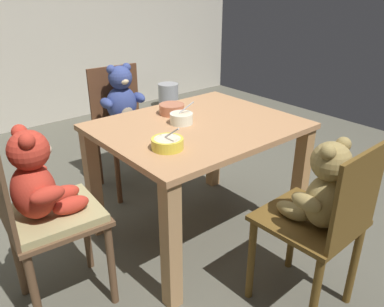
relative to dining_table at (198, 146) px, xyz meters
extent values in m
cube|color=#545246|center=(0.00, 0.00, -0.59)|extent=(5.20, 5.20, 0.04)
cube|color=tan|center=(0.00, 0.00, 0.12)|extent=(1.06, 0.86, 0.03)
cube|color=tan|center=(-0.48, -0.38, -0.24)|extent=(0.07, 0.07, 0.67)
cube|color=#AF7D4B|center=(0.48, -0.38, -0.24)|extent=(0.07, 0.07, 0.67)
cube|color=tan|center=(-0.48, 0.38, -0.24)|extent=(0.07, 0.07, 0.67)
cube|color=#AF7E4D|center=(0.48, 0.38, -0.24)|extent=(0.07, 0.07, 0.67)
cube|color=brown|center=(-0.85, -0.02, -0.11)|extent=(0.43, 0.40, 0.02)
cylinder|color=brown|center=(-0.69, -0.19, -0.35)|extent=(0.04, 0.04, 0.45)
cylinder|color=brown|center=(-0.66, 0.12, -0.35)|extent=(0.04, 0.04, 0.45)
cylinder|color=brown|center=(-1.03, -0.16, -0.35)|extent=(0.04, 0.04, 0.45)
cylinder|color=brown|center=(-1.01, 0.15, -0.35)|extent=(0.04, 0.04, 0.45)
cube|color=tan|center=(-0.85, -0.02, -0.09)|extent=(0.40, 0.37, 0.03)
ellipsoid|color=red|center=(-0.92, -0.02, 0.05)|extent=(0.20, 0.23, 0.24)
ellipsoid|color=#C6B195|center=(-0.86, -0.02, 0.04)|extent=(0.07, 0.12, 0.15)
sphere|color=red|center=(-0.91, -0.02, 0.24)|extent=(0.17, 0.17, 0.17)
ellipsoid|color=#C6B195|center=(-0.85, -0.02, 0.23)|extent=(0.06, 0.07, 0.05)
sphere|color=red|center=(-0.92, -0.07, 0.30)|extent=(0.06, 0.06, 0.06)
sphere|color=red|center=(-0.91, 0.04, 0.30)|extent=(0.06, 0.06, 0.06)
ellipsoid|color=red|center=(-0.90, -0.14, 0.08)|extent=(0.14, 0.08, 0.07)
ellipsoid|color=red|center=(-0.88, 0.10, 0.08)|extent=(0.14, 0.08, 0.07)
ellipsoid|color=red|center=(-0.80, -0.08, -0.03)|extent=(0.16, 0.09, 0.07)
ellipsoid|color=red|center=(-0.79, 0.03, -0.03)|extent=(0.16, 0.09, 0.07)
cube|color=brown|center=(0.01, -0.75, -0.11)|extent=(0.40, 0.41, 0.02)
cube|color=brown|center=(0.02, -0.94, 0.09)|extent=(0.36, 0.03, 0.39)
cylinder|color=brown|center=(0.17, -0.57, -0.35)|extent=(0.04, 0.04, 0.45)
cylinder|color=brown|center=(-0.16, -0.58, -0.35)|extent=(0.04, 0.04, 0.45)
cylinder|color=brown|center=(0.18, -0.91, -0.35)|extent=(0.04, 0.04, 0.45)
cylinder|color=brown|center=(-0.15, -0.92, -0.35)|extent=(0.04, 0.04, 0.45)
ellipsoid|color=olive|center=(0.01, -0.82, 0.02)|extent=(0.21, 0.18, 0.24)
ellipsoid|color=beige|center=(0.01, -0.76, 0.00)|extent=(0.12, 0.07, 0.14)
sphere|color=olive|center=(0.01, -0.81, 0.20)|extent=(0.16, 0.16, 0.16)
ellipsoid|color=beige|center=(0.01, -0.75, 0.18)|extent=(0.07, 0.06, 0.05)
sphere|color=olive|center=(0.07, -0.81, 0.26)|extent=(0.06, 0.06, 0.06)
sphere|color=olive|center=(-0.04, -0.82, 0.26)|extent=(0.06, 0.06, 0.06)
ellipsoid|color=olive|center=(0.13, -0.79, 0.05)|extent=(0.07, 0.14, 0.07)
ellipsoid|color=olive|center=(-0.11, -0.79, 0.05)|extent=(0.07, 0.14, 0.07)
ellipsoid|color=olive|center=(0.07, -0.69, -0.07)|extent=(0.08, 0.16, 0.07)
ellipsoid|color=olive|center=(-0.05, -0.69, -0.07)|extent=(0.08, 0.16, 0.07)
cube|color=brown|center=(-0.02, 0.75, -0.11)|extent=(0.44, 0.42, 0.02)
cube|color=brown|center=(0.00, 0.93, 0.10)|extent=(0.38, 0.05, 0.41)
cylinder|color=brown|center=(-0.20, 0.59, -0.35)|extent=(0.04, 0.04, 0.45)
cylinder|color=brown|center=(0.14, 0.57, -0.35)|extent=(0.04, 0.04, 0.45)
cylinder|color=brown|center=(-0.18, 0.93, -0.35)|extent=(0.04, 0.04, 0.45)
cylinder|color=brown|center=(0.17, 0.90, -0.35)|extent=(0.04, 0.04, 0.45)
cube|color=tan|center=(-0.02, 0.75, -0.09)|extent=(0.40, 0.39, 0.03)
ellipsoid|color=#354480|center=(-0.01, 0.81, 0.06)|extent=(0.23, 0.20, 0.25)
ellipsoid|color=beige|center=(-0.02, 0.75, 0.05)|extent=(0.13, 0.08, 0.15)
sphere|color=#354480|center=(-0.01, 0.80, 0.25)|extent=(0.16, 0.16, 0.16)
ellipsoid|color=beige|center=(-0.02, 0.74, 0.23)|extent=(0.07, 0.06, 0.05)
sphere|color=#354480|center=(-0.07, 0.82, 0.31)|extent=(0.06, 0.06, 0.06)
sphere|color=#354480|center=(0.05, 0.81, 0.31)|extent=(0.06, 0.06, 0.06)
ellipsoid|color=#354480|center=(-0.14, 0.80, 0.09)|extent=(0.08, 0.15, 0.07)
ellipsoid|color=#354480|center=(0.11, 0.78, 0.09)|extent=(0.08, 0.15, 0.07)
ellipsoid|color=#354480|center=(-0.08, 0.69, -0.03)|extent=(0.09, 0.17, 0.08)
ellipsoid|color=#354480|center=(0.04, 0.68, -0.03)|extent=(0.09, 0.17, 0.08)
cylinder|color=yellow|center=(-0.33, -0.17, 0.16)|extent=(0.15, 0.15, 0.05)
cylinder|color=yellow|center=(-0.33, -0.17, 0.14)|extent=(0.08, 0.08, 0.01)
cylinder|color=beige|center=(-0.33, -0.17, 0.18)|extent=(0.13, 0.13, 0.01)
cylinder|color=#BCBCC1|center=(-0.33, -0.20, 0.22)|extent=(0.01, 0.10, 0.08)
ellipsoid|color=#BCBCC1|center=(-0.33, -0.15, 0.18)|extent=(0.02, 0.03, 0.01)
cylinder|color=silver|center=(-0.07, 0.06, 0.16)|extent=(0.13, 0.13, 0.06)
cylinder|color=silver|center=(-0.07, 0.06, 0.14)|extent=(0.07, 0.07, 0.01)
cylinder|color=beige|center=(-0.07, 0.06, 0.19)|extent=(0.10, 0.10, 0.01)
cylinder|color=#BCBCC1|center=(-0.04, 0.05, 0.22)|extent=(0.08, 0.04, 0.06)
ellipsoid|color=#BCBCC1|center=(-0.07, 0.07, 0.18)|extent=(0.04, 0.03, 0.01)
cylinder|color=#BC6A4A|center=(-0.01, 0.23, 0.16)|extent=(0.15, 0.15, 0.06)
cylinder|color=#BC6A4A|center=(-0.01, 0.23, 0.14)|extent=(0.08, 0.08, 0.01)
cylinder|color=beige|center=(-0.01, 0.23, 0.19)|extent=(0.12, 0.12, 0.01)
cylinder|color=#93969B|center=(1.38, 2.15, -0.43)|extent=(0.24, 0.24, 0.29)
camera|label=1|loc=(-1.30, -1.51, 0.86)|focal=35.95mm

